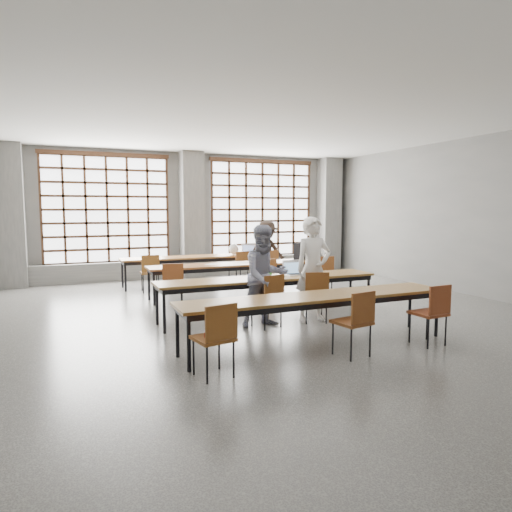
% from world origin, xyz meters
% --- Properties ---
extents(floor, '(11.00, 11.00, 0.00)m').
position_xyz_m(floor, '(0.00, 0.00, 0.00)').
color(floor, '#494946').
rests_on(floor, ground).
extents(ceiling, '(11.00, 11.00, 0.00)m').
position_xyz_m(ceiling, '(0.00, 0.00, 3.50)').
color(ceiling, silver).
rests_on(ceiling, floor).
extents(wall_back, '(10.00, 0.00, 10.00)m').
position_xyz_m(wall_back, '(0.00, 5.50, 1.75)').
color(wall_back, '#5C5C5A').
rests_on(wall_back, floor).
extents(wall_right, '(0.00, 11.00, 11.00)m').
position_xyz_m(wall_right, '(5.00, 0.00, 1.75)').
color(wall_right, '#5C5C5A').
rests_on(wall_right, floor).
extents(column_left, '(0.60, 0.55, 3.50)m').
position_xyz_m(column_left, '(-4.50, 5.22, 1.75)').
color(column_left, '#535351').
rests_on(column_left, floor).
extents(column_mid, '(0.60, 0.55, 3.50)m').
position_xyz_m(column_mid, '(0.00, 5.22, 1.75)').
color(column_mid, '#535351').
rests_on(column_mid, floor).
extents(column_right, '(0.60, 0.55, 3.50)m').
position_xyz_m(column_right, '(4.50, 5.22, 1.75)').
color(column_right, '#535351').
rests_on(column_right, floor).
extents(window_left, '(3.32, 0.12, 3.00)m').
position_xyz_m(window_left, '(-2.25, 5.42, 1.90)').
color(window_left, white).
rests_on(window_left, wall_back).
extents(window_right, '(3.32, 0.12, 3.00)m').
position_xyz_m(window_right, '(2.25, 5.42, 1.90)').
color(window_right, white).
rests_on(window_right, wall_back).
extents(sill_ledge, '(9.80, 0.35, 0.50)m').
position_xyz_m(sill_ledge, '(0.00, 5.30, 0.25)').
color(sill_ledge, '#535351').
rests_on(sill_ledge, floor).
extents(desk_row_a, '(4.00, 0.70, 0.73)m').
position_xyz_m(desk_row_a, '(-0.14, 3.84, 0.66)').
color(desk_row_a, brown).
rests_on(desk_row_a, floor).
extents(desk_row_b, '(4.00, 0.70, 0.73)m').
position_xyz_m(desk_row_b, '(0.18, 2.03, 0.66)').
color(desk_row_b, brown).
rests_on(desk_row_b, floor).
extents(desk_row_c, '(4.00, 0.70, 0.73)m').
position_xyz_m(desk_row_c, '(-0.06, -0.09, 0.66)').
color(desk_row_c, brown).
rests_on(desk_row_c, floor).
extents(desk_row_d, '(4.00, 0.70, 0.73)m').
position_xyz_m(desk_row_d, '(-0.13, -1.87, 0.66)').
color(desk_row_d, brown).
rests_on(desk_row_d, floor).
extents(chair_back_left, '(0.45, 0.45, 0.88)m').
position_xyz_m(chair_back_left, '(-1.55, 3.21, 0.54)').
color(chair_back_left, brown).
rests_on(chair_back_left, floor).
extents(chair_back_mid, '(0.50, 0.50, 0.88)m').
position_xyz_m(chair_back_mid, '(0.67, 3.21, 0.54)').
color(chair_back_mid, brown).
rests_on(chair_back_mid, floor).
extents(chair_back_right, '(0.51, 0.51, 0.88)m').
position_xyz_m(chair_back_right, '(1.48, 3.21, 0.54)').
color(chair_back_right, brown).
rests_on(chair_back_right, floor).
extents(chair_mid_left, '(0.49, 0.49, 0.88)m').
position_xyz_m(chair_mid_left, '(-1.43, 1.40, 0.54)').
color(chair_mid_left, brown).
rests_on(chair_mid_left, floor).
extents(chair_mid_centre, '(0.51, 0.51, 0.88)m').
position_xyz_m(chair_mid_centre, '(0.57, 1.40, 0.54)').
color(chair_mid_centre, brown).
rests_on(chair_mid_centre, floor).
extents(chair_mid_right, '(0.47, 0.47, 0.88)m').
position_xyz_m(chair_mid_right, '(1.97, 1.40, 0.54)').
color(chair_mid_right, brown).
rests_on(chair_mid_right, floor).
extents(chair_front_left, '(0.51, 0.51, 0.88)m').
position_xyz_m(chair_front_left, '(-0.34, -0.72, 0.54)').
color(chair_front_left, brown).
rests_on(chair_front_left, floor).
extents(chair_front_right, '(0.53, 0.53, 0.88)m').
position_xyz_m(chair_front_right, '(0.52, -0.72, 0.54)').
color(chair_front_right, brown).
rests_on(chair_front_right, floor).
extents(chair_near_left, '(0.49, 0.49, 0.88)m').
position_xyz_m(chair_near_left, '(-1.82, -2.50, 0.54)').
color(chair_near_left, brown).
rests_on(chair_near_left, floor).
extents(chair_near_mid, '(0.49, 0.49, 0.88)m').
position_xyz_m(chair_near_mid, '(0.08, -2.50, 0.54)').
color(chair_near_mid, maroon).
rests_on(chair_near_mid, floor).
extents(chair_near_right, '(0.44, 0.45, 0.88)m').
position_xyz_m(chair_near_right, '(1.37, -2.50, 0.54)').
color(chair_near_right, maroon).
rests_on(chair_near_right, floor).
extents(student_male, '(0.67, 0.46, 1.79)m').
position_xyz_m(student_male, '(0.54, -0.59, 0.90)').
color(student_male, white).
rests_on(student_male, floor).
extents(student_female, '(0.84, 0.67, 1.67)m').
position_xyz_m(student_female, '(-0.36, -0.59, 0.83)').
color(student_female, '#191E4C').
rests_on(student_female, floor).
extents(student_back, '(1.08, 0.66, 1.62)m').
position_xyz_m(student_back, '(1.46, 3.34, 0.81)').
color(student_back, black).
rests_on(student_back, floor).
extents(laptop_front, '(0.36, 0.31, 0.26)m').
position_xyz_m(laptop_front, '(0.50, 0.02, 0.79)').
color(laptop_front, '#BCBCC2').
rests_on(laptop_front, desk_row_c).
extents(laptop_back, '(0.41, 0.36, 0.26)m').
position_xyz_m(laptop_back, '(1.22, 3.95, 0.79)').
color(laptop_back, silver).
rests_on(laptop_back, desk_row_a).
extents(mouse, '(0.10, 0.07, 0.04)m').
position_xyz_m(mouse, '(0.89, -0.11, 0.75)').
color(mouse, white).
rests_on(mouse, desk_row_c).
extents(green_box, '(0.26, 0.12, 0.09)m').
position_xyz_m(green_box, '(-0.11, -0.01, 0.78)').
color(green_box, '#328D2E').
rests_on(green_box, desk_row_c).
extents(phone, '(0.13, 0.07, 0.01)m').
position_xyz_m(phone, '(0.12, -0.19, 0.74)').
color(phone, black).
rests_on(phone, desk_row_c).
extents(paper_sheet_a, '(0.36, 0.34, 0.00)m').
position_xyz_m(paper_sheet_a, '(-0.42, 2.08, 0.73)').
color(paper_sheet_a, silver).
rests_on(paper_sheet_a, desk_row_b).
extents(paper_sheet_c, '(0.35, 0.30, 0.00)m').
position_xyz_m(paper_sheet_c, '(0.28, 2.03, 0.73)').
color(paper_sheet_c, white).
rests_on(paper_sheet_c, desk_row_b).
extents(backpack, '(0.36, 0.28, 0.40)m').
position_xyz_m(backpack, '(1.78, 2.08, 0.93)').
color(backpack, black).
rests_on(backpack, desk_row_b).
extents(plastic_bag, '(0.29, 0.25, 0.29)m').
position_xyz_m(plastic_bag, '(0.76, 3.89, 0.87)').
color(plastic_bag, white).
rests_on(plastic_bag, desk_row_a).
extents(red_pouch, '(0.22, 0.15, 0.06)m').
position_xyz_m(red_pouch, '(-1.83, -2.42, 0.50)').
color(red_pouch, '#A92114').
rests_on(red_pouch, chair_near_left).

